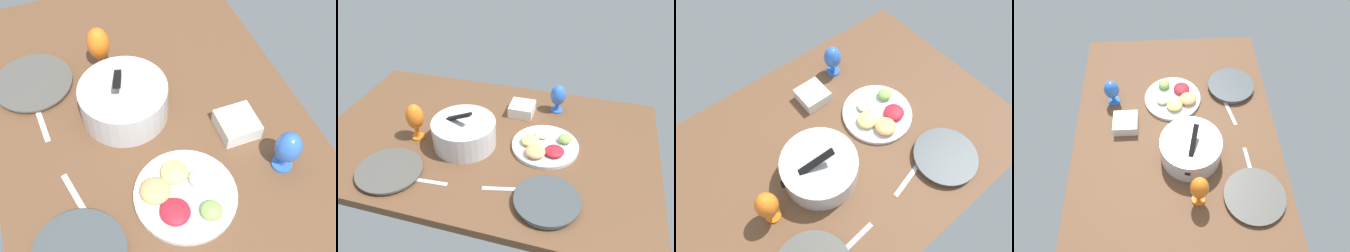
% 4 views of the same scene
% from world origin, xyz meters
% --- Properties ---
extents(ground_plane, '(1.60, 1.04, 0.04)m').
position_xyz_m(ground_plane, '(0.00, 0.00, -0.02)').
color(ground_plane, brown).
extents(dinner_plate_left, '(0.26, 0.26, 0.03)m').
position_xyz_m(dinner_plate_left, '(-0.36, 0.33, 0.01)').
color(dinner_plate_left, silver).
rests_on(dinner_plate_left, ground_plane).
extents(dinner_plate_right, '(0.28, 0.28, 0.02)m').
position_xyz_m(dinner_plate_right, '(0.31, 0.34, 0.01)').
color(dinner_plate_right, silver).
rests_on(dinner_plate_right, ground_plane).
extents(mixing_bowl, '(0.30, 0.29, 0.20)m').
position_xyz_m(mixing_bowl, '(0.08, 0.07, 0.07)').
color(mixing_bowl, silver).
rests_on(mixing_bowl, ground_plane).
extents(fruit_platter, '(0.31, 0.31, 0.06)m').
position_xyz_m(fruit_platter, '(-0.29, 0.00, 0.02)').
color(fruit_platter, silver).
rests_on(fruit_platter, ground_plane).
extents(hurricane_glass_orange, '(0.08, 0.08, 0.19)m').
position_xyz_m(hurricane_glass_orange, '(0.31, 0.08, 0.12)').
color(hurricane_glass_orange, orange).
rests_on(hurricane_glass_orange, ground_plane).
extents(hurricane_glass_blue, '(0.08, 0.08, 0.15)m').
position_xyz_m(hurricane_glass_blue, '(-0.29, -0.33, 0.09)').
color(hurricane_glass_blue, blue).
rests_on(hurricane_glass_blue, ground_plane).
extents(square_bowl_white, '(0.12, 0.12, 0.06)m').
position_xyz_m(square_bowl_white, '(-0.12, -0.26, 0.03)').
color(square_bowl_white, white).
rests_on(square_bowl_white, ground_plane).
extents(fork_by_left_plate, '(0.18, 0.06, 0.01)m').
position_xyz_m(fork_by_left_plate, '(-0.18, 0.30, 0.00)').
color(fork_by_left_plate, silver).
rests_on(fork_by_left_plate, ground_plane).
extents(fork_by_right_plate, '(0.18, 0.03, 0.01)m').
position_xyz_m(fork_by_right_plate, '(0.14, 0.34, 0.00)').
color(fork_by_right_plate, silver).
rests_on(fork_by_right_plate, ground_plane).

